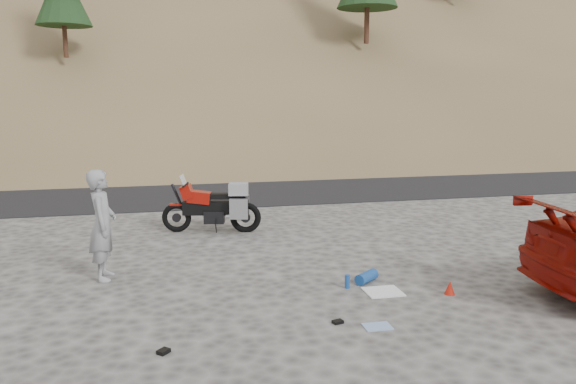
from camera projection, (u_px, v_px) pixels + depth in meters
name	position (u px, v px, depth m)	size (l,w,h in m)	color
ground	(222.00, 279.00, 8.63)	(140.00, 140.00, 0.00)	#45423F
road	(188.00, 188.00, 17.27)	(120.00, 7.00, 0.05)	black
motorcycle	(216.00, 207.00, 11.58)	(2.03, 0.86, 1.22)	black
man	(106.00, 279.00, 8.67)	(0.62, 0.41, 1.70)	gray
gear_white_cloth	(383.00, 292.00, 8.06)	(0.52, 0.46, 0.02)	white
gear_blue_mat	(367.00, 277.00, 8.47)	(0.17, 0.17, 0.42)	navy
gear_bottle	(347.00, 282.00, 8.22)	(0.07, 0.07, 0.20)	navy
gear_funnel	(450.00, 288.00, 7.96)	(0.15, 0.15, 0.19)	#B81B0C
gear_glove_a	(338.00, 322.00, 6.95)	(0.13, 0.09, 0.04)	black
gear_glove_b	(164.00, 351.00, 6.14)	(0.13, 0.10, 0.04)	black
gear_blue_cloth	(377.00, 327.00, 6.84)	(0.34, 0.25, 0.01)	#849FCD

